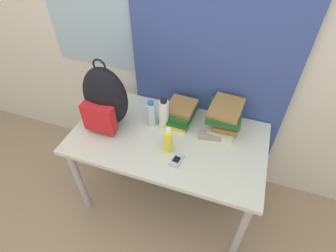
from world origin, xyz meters
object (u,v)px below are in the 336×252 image
Objects in this scene: book_stack_center at (226,117)px; book_stack_left at (180,112)px; sports_bottle at (164,113)px; water_bottle at (151,114)px; backpack at (105,99)px; cell_phone at (176,160)px; sunglasses_case at (210,136)px; sunscreen_bottle at (168,140)px.

book_stack_left is at bearing 179.99° from book_stack_center.
book_stack_left is 1.27× the size of sports_bottle.
sports_bottle is (0.09, 0.02, 0.01)m from water_bottle.
backpack is 0.53m from book_stack_left.
cell_phone is 0.73× the size of sunglasses_case.
water_bottle is at bearing -179.93° from sunglasses_case.
sunscreen_bottle is at bearing -139.74° from sunglasses_case.
book_stack_center is at bearing 60.81° from cell_phone.
book_stack_left is at bearing 152.54° from sunglasses_case.
sunglasses_case is (0.24, -0.13, -0.04)m from book_stack_left.
book_stack_left is 1.00× the size of book_stack_center.
water_bottle reaches higher than sunscreen_bottle.
sunglasses_case is at bearing 0.07° from water_bottle.
book_stack_left is 0.22m from water_bottle.
sunglasses_case is at bearing 60.52° from cell_phone.
cell_phone is at bearing -42.40° from sunscreen_bottle.
book_stack_left is 1.44× the size of water_bottle.
backpack reaches higher than water_bottle.
cell_phone is (0.55, -0.17, -0.20)m from backpack.
cell_phone is at bearing -119.19° from book_stack_center.
water_bottle is 0.88× the size of sports_bottle.
book_stack_center is (0.77, 0.22, -0.11)m from backpack.
book_stack_left is 2.47× the size of cell_phone.
book_stack_center is 1.27× the size of sports_bottle.
backpack reaches higher than book_stack_left.
sports_bottle is 0.35m from cell_phone.
backpack is 0.32m from water_bottle.
book_stack_center reaches higher than sunglasses_case.
water_bottle is at bearing 134.95° from sunscreen_bottle.
cell_phone is 0.30m from sunglasses_case.
book_stack_center is at bearing -0.01° from book_stack_left.
sunscreen_bottle reaches higher than cell_phone.
book_stack_left is 0.15m from sports_bottle.
sports_bottle reaches higher than sunglasses_case.
water_bottle is 0.09m from sports_bottle.
water_bottle is 1.25× the size of sunglasses_case.
book_stack_center is at bearing 15.67° from backpack.
water_bottle is at bearing 17.24° from backpack.
water_bottle is at bearing -165.26° from book_stack_center.
sunscreen_bottle is at bearing -12.23° from backpack.
book_stack_left is 0.40m from cell_phone.
book_stack_center is 0.50m from water_bottle.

